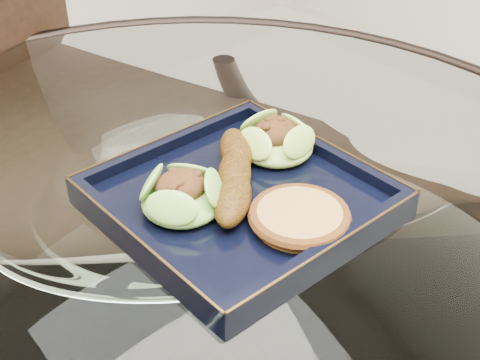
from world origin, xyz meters
TOP-DOWN VIEW (x-y plane):
  - dining_table at (-0.00, -0.00)m, footprint 1.13×1.13m
  - dining_chair at (-0.01, 0.39)m, footprint 0.59×0.59m
  - navy_plate at (0.05, -0.05)m, footprint 0.28×0.28m
  - lettuce_wrap_left at (-0.01, -0.03)m, footprint 0.11×0.11m
  - lettuce_wrap_right at (0.13, -0.01)m, footprint 0.11×0.11m
  - roasted_plantain at (0.05, -0.03)m, footprint 0.14×0.16m
  - crumb_patty at (0.06, -0.12)m, footprint 0.10×0.10m

SIDE VIEW (x-z plane):
  - dining_table at x=0.00m, z-range 0.21..0.98m
  - dining_chair at x=-0.01m, z-range 0.06..1.14m
  - navy_plate at x=0.05m, z-range 0.76..0.78m
  - crumb_patty at x=0.06m, z-range 0.78..0.80m
  - lettuce_wrap_right at x=0.13m, z-range 0.78..0.81m
  - lettuce_wrap_left at x=-0.01m, z-range 0.78..0.81m
  - roasted_plantain at x=0.05m, z-range 0.78..0.81m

